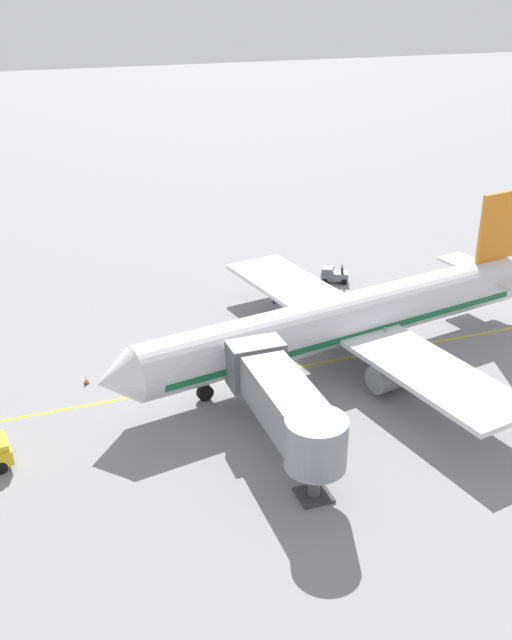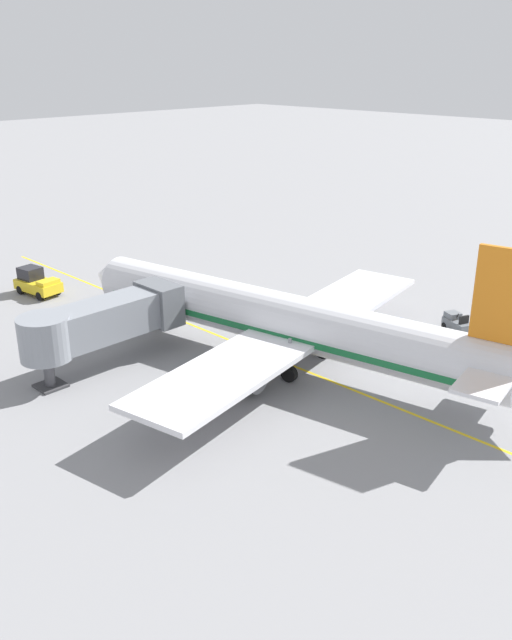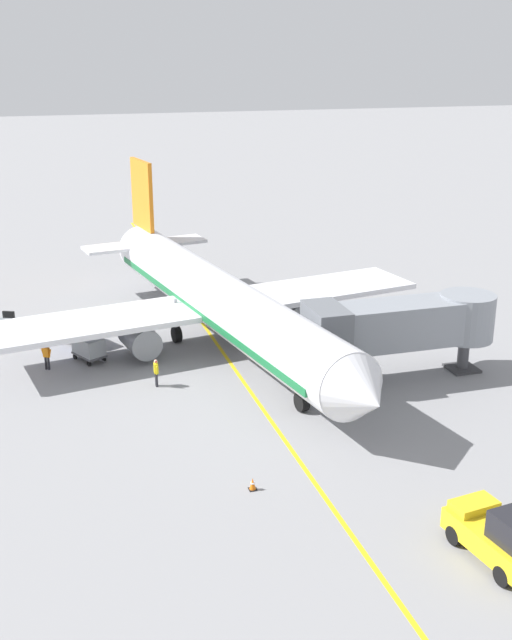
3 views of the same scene
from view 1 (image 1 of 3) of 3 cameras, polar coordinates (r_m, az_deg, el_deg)
name	(u,v)px [view 1 (image 1 of 3)]	position (r m, az deg, el deg)	size (l,w,h in m)	color
ground_plane	(358,356)	(54.51, 8.05, -2.83)	(400.00, 400.00, 0.00)	gray
gate_lead_in_line	(358,356)	(54.50, 8.05, -2.83)	(0.24, 80.00, 0.01)	gold
parked_airliner	(346,320)	(52.56, 7.14, 0.00)	(30.45, 37.22, 10.63)	silver
jet_bridge	(285,402)	(41.85, 2.26, -6.50)	(11.88, 3.50, 4.98)	gray
baggage_tug_lead	(333,275)	(67.20, 6.12, 3.54)	(2.12, 2.77, 1.62)	slate
baggage_cart_front	(294,303)	(60.38, 3.03, 1.31)	(2.17, 2.89, 1.58)	#4C4C51
baggage_cart_second_in_train	(326,297)	(61.74, 5.52, 1.78)	(2.17, 2.89, 1.58)	#4C4C51
ground_crew_wing_walker	(274,293)	(62.35, 1.43, 2.14)	(0.64, 0.49, 1.69)	#232328
ground_crew_loader	(249,330)	(55.72, -0.59, -0.80)	(0.25, 0.72, 1.69)	#232328
safety_cone_nose_left	(86,380)	(51.70, -13.26, -4.60)	(0.36, 0.36, 0.59)	black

